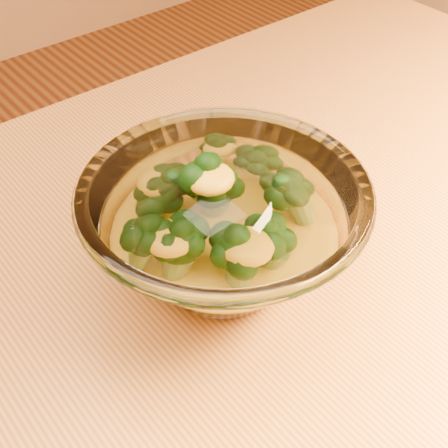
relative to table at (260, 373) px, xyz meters
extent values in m
cube|color=#CF813E|center=(0.00, 0.00, 0.08)|extent=(1.20, 0.80, 0.04)
cylinder|color=brown|center=(0.54, 0.34, -0.30)|extent=(0.06, 0.06, 0.71)
ellipsoid|color=white|center=(0.00, 0.05, 0.11)|extent=(0.10, 0.10, 0.02)
torus|color=white|center=(0.00, 0.05, 0.19)|extent=(0.24, 0.24, 0.01)
ellipsoid|color=gold|center=(0.00, 0.05, 0.13)|extent=(0.14, 0.14, 0.04)
camera|label=1|loc=(-0.24, -0.24, 0.50)|focal=50.00mm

